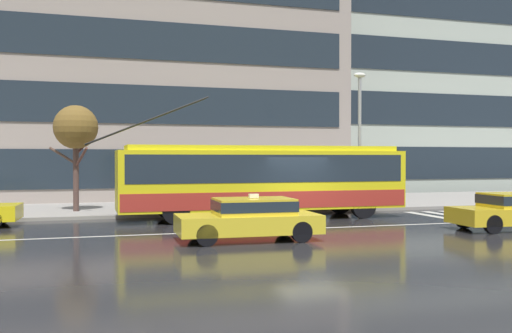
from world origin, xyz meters
TOP-DOWN VIEW (x-y plane):
  - ground_plane at (0.00, 0.00)m, footprint 160.00×160.00m
  - sidewalk_slab at (0.00, 9.08)m, footprint 80.00×10.00m
  - crosswalk_stripe_edge_near at (6.16, 1.04)m, footprint 0.44×4.40m
  - crosswalk_stripe_inner_a at (7.06, 1.04)m, footprint 0.44×4.40m
  - crosswalk_stripe_center at (7.96, 1.04)m, footprint 0.44×4.40m
  - crosswalk_stripe_inner_b at (8.86, 1.04)m, footprint 0.44×4.40m
  - lane_centre_line at (0.00, -1.20)m, footprint 72.00×0.14m
  - trolleybus at (-1.03, 2.48)m, footprint 12.82×2.70m
  - taxi_oncoming_near at (-3.30, -3.41)m, footprint 4.29×1.94m
  - bus_shelter at (-1.57, 6.44)m, footprint 3.79×1.65m
  - pedestrian_at_shelter at (-3.94, 5.35)m, footprint 1.37×1.37m
  - pedestrian_approaching_curb at (-5.07, 6.73)m, footprint 1.17×1.17m
  - pedestrian_walking_past at (2.38, 5.12)m, footprint 0.50×0.50m
  - street_lamp at (4.38, 4.53)m, footprint 0.60×0.32m
  - street_tree_bare at (-8.37, 6.53)m, footprint 2.11×2.19m
  - office_tower_corner_left at (-6.04, 18.97)m, footprint 27.04×15.47m
  - office_tower_corner_right at (17.28, 22.75)m, footprint 24.56×13.55m

SIDE VIEW (x-z plane):
  - ground_plane at x=0.00m, z-range 0.00..0.00m
  - lane_centre_line at x=0.00m, z-range 0.00..0.01m
  - crosswalk_stripe_edge_near at x=6.16m, z-range 0.00..0.01m
  - crosswalk_stripe_inner_a at x=7.06m, z-range 0.00..0.01m
  - crosswalk_stripe_center at x=7.96m, z-range 0.00..0.01m
  - crosswalk_stripe_inner_b at x=8.86m, z-range 0.00..0.01m
  - sidewalk_slab at x=0.00m, z-range 0.00..0.14m
  - taxi_oncoming_near at x=-3.30m, z-range 0.01..1.40m
  - pedestrian_walking_past at x=2.38m, z-range 0.28..1.91m
  - trolleybus at x=-1.03m, z-range -0.81..4.07m
  - pedestrian_approaching_curb at x=-5.07m, z-range 0.71..2.70m
  - pedestrian_at_shelter at x=-3.94m, z-range 0.75..2.74m
  - bus_shelter at x=-1.57m, z-range 0.77..3.38m
  - street_tree_bare at x=-8.37m, z-range 1.44..6.09m
  - street_lamp at x=4.38m, z-range 0.74..7.09m
  - office_tower_corner_right at x=17.28m, z-range 0.01..19.86m
  - office_tower_corner_left at x=-6.04m, z-range 0.01..24.70m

